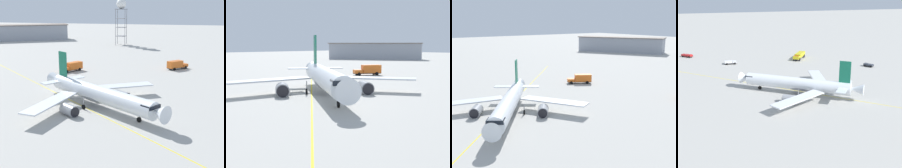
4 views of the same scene
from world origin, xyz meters
TOP-DOWN VIEW (x-y plane):
  - ground_plane at (0.00, 0.00)m, footprint 600.00×600.00m
  - airliner_main at (-2.65, 2.61)m, footprint 33.38×31.17m
  - catering_truck_truck_extra at (16.32, -33.85)m, footprint 6.37×8.32m
  - terminal_shed at (80.92, -120.17)m, footprint 56.68×39.52m
  - taxiway_centreline at (-1.71, 5.03)m, footprint 115.95×102.28m

SIDE VIEW (x-z plane):
  - ground_plane at x=0.00m, z-range 0.00..0.00m
  - taxiway_centreline at x=-1.71m, z-range 0.00..0.01m
  - catering_truck_truck_extra at x=16.32m, z-range 0.12..3.22m
  - airliner_main at x=-2.65m, z-range -2.70..8.69m
  - terminal_shed at x=80.92m, z-range 0.03..10.04m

